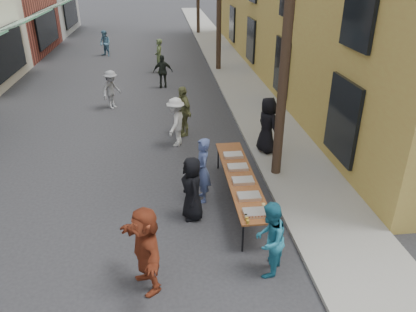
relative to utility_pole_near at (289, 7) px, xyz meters
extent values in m
plane|color=#28282B|center=(-4.30, -3.00, -4.50)|extent=(120.00, 120.00, 0.00)
cube|color=gray|center=(0.70, 12.00, -4.45)|extent=(2.20, 60.00, 0.10)
cylinder|color=#2D2116|center=(0.00, 0.00, 0.00)|extent=(0.26, 0.26, 9.00)
cube|color=brown|center=(-1.27, -1.29, -3.77)|extent=(0.70, 4.00, 0.04)
cylinder|color=black|center=(-1.56, -3.17, -4.14)|extent=(0.04, 0.04, 0.71)
cylinder|color=black|center=(-0.98, -3.17, -4.14)|extent=(0.04, 0.04, 0.71)
cylinder|color=black|center=(-1.56, 0.59, -4.14)|extent=(0.04, 0.04, 0.71)
cylinder|color=black|center=(-0.98, 0.59, -4.14)|extent=(0.04, 0.04, 0.71)
cube|color=maroon|center=(-1.27, -2.94, -3.71)|extent=(0.50, 0.33, 0.08)
cube|color=#B2B2B7|center=(-1.27, -2.29, -3.71)|extent=(0.50, 0.33, 0.08)
cube|color=tan|center=(-1.27, -1.59, -3.71)|extent=(0.50, 0.33, 0.08)
cube|color=#B2B2B7|center=(-1.27, -0.89, -3.71)|extent=(0.50, 0.33, 0.08)
cube|color=tan|center=(-1.27, -0.19, -3.71)|extent=(0.50, 0.33, 0.08)
cylinder|color=#A57F26|center=(-1.49, -3.24, -3.71)|extent=(0.07, 0.07, 0.08)
cylinder|color=#A57F26|center=(-1.49, -3.14, -3.71)|extent=(0.07, 0.07, 0.08)
cylinder|color=#A57F26|center=(-1.49, -3.04, -3.71)|extent=(0.07, 0.07, 0.08)
cylinder|color=tan|center=(-1.07, -3.19, -3.69)|extent=(0.08, 0.08, 0.12)
imported|color=black|center=(-2.50, -1.80, -3.72)|extent=(0.61, 0.83, 1.56)
imported|color=#445283|center=(-2.19, -1.05, -3.66)|extent=(0.44, 0.64, 1.68)
imported|color=teal|center=(-1.20, -3.84, -3.72)|extent=(0.89, 0.95, 1.56)
imported|color=beige|center=(-2.69, 2.39, -3.70)|extent=(0.91, 1.18, 1.61)
imported|color=olive|center=(-2.42, 3.24, -3.64)|extent=(0.80, 1.10, 1.73)
imported|color=brown|center=(-3.50, -3.94, -3.65)|extent=(1.06, 1.65, 1.70)
imported|color=black|center=(0.05, 1.39, -3.53)|extent=(0.81, 0.99, 1.74)
imported|color=gray|center=(-5.13, 6.35, -3.72)|extent=(1.03, 1.15, 1.55)
imported|color=black|center=(-3.03, 9.03, -3.73)|extent=(0.91, 0.40, 1.54)
imported|color=#506138|center=(-3.19, 11.89, -3.62)|extent=(0.43, 0.65, 1.76)
imported|color=teal|center=(-6.50, 16.38, -3.72)|extent=(0.96, 0.93, 1.56)
camera|label=1|loc=(-3.04, -9.82, 1.05)|focal=35.00mm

